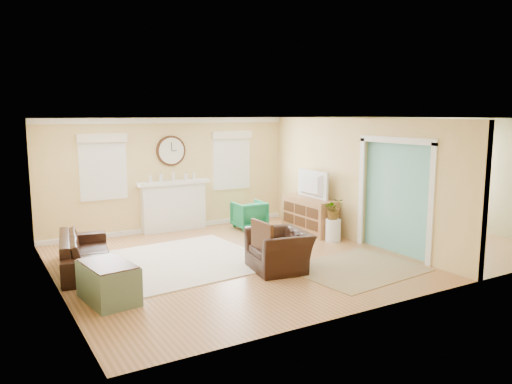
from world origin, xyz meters
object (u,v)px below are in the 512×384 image
credenza (309,215)px  dining_table (399,219)px  green_chair (249,215)px  sofa (86,252)px  eames_chair (279,250)px

credenza → dining_table: (1.78, -1.04, -0.09)m
green_chair → dining_table: green_chair is taller
sofa → credenza: (5.01, 0.27, 0.09)m
eames_chair → green_chair: size_ratio=1.49×
sofa → credenza: bearing=-77.5°
sofa → dining_table: size_ratio=1.20×
credenza → dining_table: 2.06m
sofa → credenza: credenza is taller
green_chair → dining_table: bearing=146.1°
eames_chair → dining_table: size_ratio=0.60×
sofa → dining_table: bearing=-87.1°
credenza → dining_table: bearing=-30.4°
green_chair → dining_table: size_ratio=0.41×
sofa → green_chair: (4.02, 1.30, 0.02)m
credenza → green_chair: bearing=133.9°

